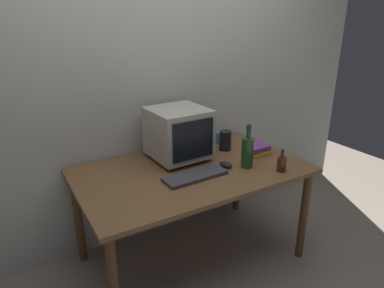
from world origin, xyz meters
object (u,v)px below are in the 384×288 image
mug (220,137)px  crt_monitor (178,133)px  bottle_tall (247,151)px  metal_canister (225,140)px  book_stack (256,150)px  keyboard (195,176)px  computer_mouse (226,164)px  bottle_short (282,163)px

mug → crt_monitor: bearing=-163.8°
bottle_tall → metal_canister: (0.06, 0.33, -0.04)m
book_stack → metal_canister: size_ratio=1.18×
crt_monitor → metal_canister: crt_monitor is taller
keyboard → metal_canister: bearing=31.2°
crt_monitor → computer_mouse: size_ratio=4.03×
keyboard → bottle_short: (0.54, -0.21, 0.05)m
crt_monitor → mug: bearing=16.2°
bottle_short → book_stack: bottle_short is taller
computer_mouse → mug: bearing=46.4°
keyboard → mug: 0.68m
crt_monitor → computer_mouse: bearing=-54.8°
mug → metal_canister: 0.17m
keyboard → metal_canister: (0.45, 0.30, 0.06)m
computer_mouse → bottle_tall: bearing=-42.1°
bottle_tall → bottle_short: 0.24m
keyboard → metal_canister: metal_canister is taller
bottle_tall → book_stack: bottle_tall is taller
crt_monitor → metal_canister: bearing=-3.7°
keyboard → bottle_short: size_ratio=2.68×
keyboard → book_stack: 0.60m
computer_mouse → mug: (0.24, 0.42, 0.03)m
bottle_short → mug: bottle_short is taller
bottle_short → mug: (-0.04, 0.66, -0.01)m
crt_monitor → computer_mouse: crt_monitor is taller
bottle_tall → metal_canister: 0.34m
computer_mouse → book_stack: bearing=-1.6°
crt_monitor → bottle_short: crt_monitor is taller
metal_canister → keyboard: bearing=-146.2°
book_stack → mug: (-0.09, 0.35, 0.01)m
book_stack → computer_mouse: bearing=-167.9°
keyboard → book_stack: (0.59, 0.10, 0.02)m
crt_monitor → bottle_short: 0.73m
book_stack → keyboard: bearing=-170.0°
crt_monitor → book_stack: crt_monitor is taller
bottle_short → book_stack: 0.32m
crt_monitor → keyboard: size_ratio=0.96×
bottle_short → bottle_tall: bearing=131.1°
keyboard → bottle_short: bottle_short is taller
crt_monitor → computer_mouse: 0.40m
keyboard → metal_canister: size_ratio=2.80×
bottle_tall → bottle_short: (0.15, -0.17, -0.06)m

